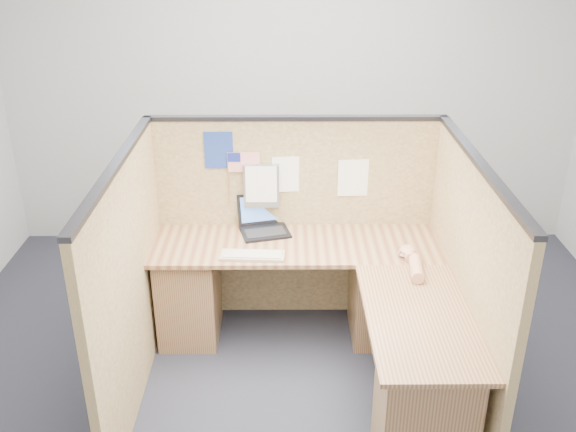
{
  "coord_description": "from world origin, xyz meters",
  "views": [
    {
      "loc": [
        -0.08,
        -3.19,
        2.74
      ],
      "look_at": [
        -0.05,
        0.5,
        1.02
      ],
      "focal_mm": 40.0,
      "sensor_mm": 36.0,
      "label": 1
    }
  ],
  "objects_px": {
    "l_desk": "(325,318)",
    "keyboard": "(252,255)",
    "laptop": "(265,222)",
    "mouse": "(407,254)"
  },
  "relations": [
    {
      "from": "laptop",
      "to": "mouse",
      "type": "bearing_deg",
      "value": -38.11
    },
    {
      "from": "l_desk",
      "to": "laptop",
      "type": "height_order",
      "value": "laptop"
    },
    {
      "from": "l_desk",
      "to": "keyboard",
      "type": "distance_m",
      "value": 0.62
    },
    {
      "from": "l_desk",
      "to": "laptop",
      "type": "relative_size",
      "value": 5.05
    },
    {
      "from": "l_desk",
      "to": "mouse",
      "type": "xyz_separation_m",
      "value": [
        0.54,
        0.2,
        0.36
      ]
    },
    {
      "from": "laptop",
      "to": "mouse",
      "type": "relative_size",
      "value": 3.34
    },
    {
      "from": "laptop",
      "to": "mouse",
      "type": "distance_m",
      "value": 1.02
    },
    {
      "from": "l_desk",
      "to": "keyboard",
      "type": "xyz_separation_m",
      "value": [
        -0.47,
        0.2,
        0.35
      ]
    },
    {
      "from": "l_desk",
      "to": "keyboard",
      "type": "height_order",
      "value": "keyboard"
    },
    {
      "from": "keyboard",
      "to": "l_desk",
      "type": "bearing_deg",
      "value": -19.78
    }
  ]
}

